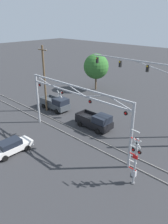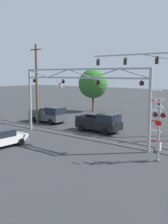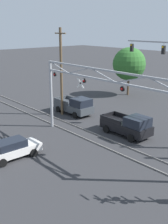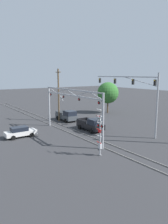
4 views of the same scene
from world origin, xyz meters
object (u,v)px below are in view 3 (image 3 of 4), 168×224
(utility_pole_left, at_px, (61,71))
(background_tree_beyond_span, at_px, (129,64))
(crossing_gantry, at_px, (102,95))
(pickup_truck_following, at_px, (75,106))
(pickup_truck_lead, at_px, (128,126))
(sedan_waiting, at_px, (12,149))

(utility_pole_left, xyz_separation_m, background_tree_beyond_span, (-1.42, 12.91, -0.43))
(crossing_gantry, xyz_separation_m, pickup_truck_following, (-8.60, 4.33, -3.51))
(pickup_truck_lead, xyz_separation_m, background_tree_beyond_span, (-10.44, 12.19, 3.48))
(sedan_waiting, xyz_separation_m, utility_pole_left, (-6.29, 9.32, 4.13))
(crossing_gantry, xyz_separation_m, sedan_waiting, (-3.10, -6.23, -3.73))
(crossing_gantry, bearing_deg, background_tree_beyond_span, 124.03)
(pickup_truck_lead, distance_m, pickup_truck_following, 8.25)
(pickup_truck_lead, xyz_separation_m, utility_pole_left, (-9.02, -0.72, 3.91))
(pickup_truck_lead, bearing_deg, crossing_gantry, -84.45)
(crossing_gantry, height_order, utility_pole_left, utility_pole_left)
(pickup_truck_following, bearing_deg, sedan_waiting, -62.46)
(pickup_truck_following, relative_size, background_tree_beyond_span, 0.73)
(pickup_truck_following, height_order, background_tree_beyond_span, background_tree_beyond_span)
(pickup_truck_following, xyz_separation_m, utility_pole_left, (-0.79, -1.23, 3.91))
(crossing_gantry, xyz_separation_m, background_tree_beyond_span, (-10.81, 16.01, -0.03))
(background_tree_beyond_span, bearing_deg, crossing_gantry, -55.97)
(pickup_truck_lead, distance_m, sedan_waiting, 10.41)
(sedan_waiting, distance_m, background_tree_beyond_span, 23.82)
(pickup_truck_following, xyz_separation_m, sedan_waiting, (5.51, -10.56, -0.22))
(crossing_gantry, height_order, sedan_waiting, crossing_gantry)
(pickup_truck_lead, bearing_deg, background_tree_beyond_span, 130.57)
(crossing_gantry, distance_m, background_tree_beyond_span, 19.31)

